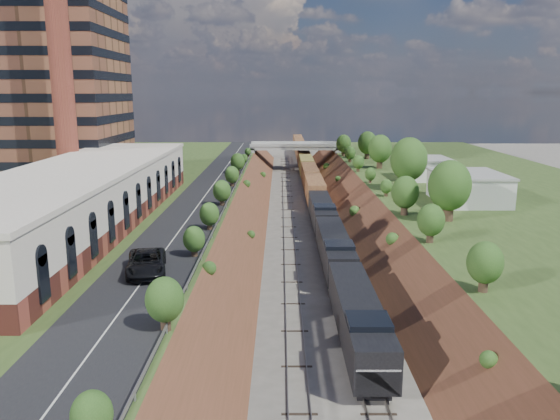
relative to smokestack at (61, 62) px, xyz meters
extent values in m
cube|color=#354C1F|center=(3.00, 4.00, -22.50)|extent=(44.00, 180.00, 5.00)
cube|color=#354C1F|center=(69.00, 4.00, -22.50)|extent=(44.00, 180.00, 5.00)
cube|color=brown|center=(25.00, 4.00, -25.00)|extent=(10.00, 180.00, 10.00)
cube|color=brown|center=(47.00, 4.00, -25.00)|extent=(10.00, 180.00, 10.00)
cube|color=gray|center=(33.40, 4.00, -24.91)|extent=(1.58, 180.00, 0.18)
cube|color=gray|center=(38.60, 4.00, -24.91)|extent=(1.58, 180.00, 0.18)
cube|color=black|center=(20.50, 4.00, -19.95)|extent=(8.00, 180.00, 0.10)
cube|color=#99999E|center=(24.60, 4.00, -19.45)|extent=(0.06, 171.00, 0.30)
cube|color=brown|center=(8.00, -18.00, -18.90)|extent=(14.00, 62.00, 2.20)
cube|color=silver|center=(8.00, -18.00, -15.65)|extent=(14.00, 62.00, 4.30)
cube|color=silver|center=(8.00, -18.00, -13.25)|extent=(14.30, 62.30, 0.50)
cube|color=brown|center=(-8.00, 16.00, 2.00)|extent=(22.00, 22.00, 44.00)
cylinder|color=brown|center=(0.00, 0.00, 0.00)|extent=(3.20, 3.20, 40.00)
cube|color=gray|center=(24.50, 66.00, -21.90)|extent=(1.50, 8.00, 6.20)
cube|color=gray|center=(47.50, 66.00, -21.90)|extent=(1.50, 8.00, 6.20)
cube|color=gray|center=(36.00, 66.00, -18.80)|extent=(24.00, 8.00, 1.00)
cube|color=gray|center=(36.00, 62.00, -18.00)|extent=(24.00, 0.30, 0.80)
cube|color=gray|center=(36.00, 70.00, -18.00)|extent=(24.00, 0.30, 0.80)
cube|color=silver|center=(59.50, -4.00, -18.00)|extent=(9.00, 12.00, 4.00)
cube|color=silver|center=(59.00, 18.00, -18.20)|extent=(8.00, 10.00, 3.60)
cylinder|color=#473323|center=(53.00, -16.00, -18.69)|extent=(1.30, 1.30, 2.62)
ellipsoid|color=#2B511C|center=(53.00, -16.00, -15.54)|extent=(5.25, 5.25, 6.30)
cylinder|color=#473323|center=(24.20, -36.00, -19.39)|extent=(0.66, 0.66, 1.22)
ellipsoid|color=#2B511C|center=(24.20, -36.00, -17.92)|extent=(2.45, 2.45, 2.94)
cube|color=black|center=(38.60, -46.54, -24.55)|extent=(2.40, 4.00, 0.90)
cube|color=black|center=(38.60, -39.87, -22.49)|extent=(3.23, 19.35, 3.22)
cube|color=black|center=(38.60, -48.04, -23.20)|extent=(2.97, 3.00, 1.80)
cube|color=silver|center=(38.60, -48.04, -22.20)|extent=(2.97, 3.00, 0.15)
cube|color=black|center=(38.60, -45.04, -20.90)|extent=(3.16, 3.10, 0.90)
cube|color=black|center=(38.60, -19.52, -22.49)|extent=(3.23, 19.35, 3.22)
cube|color=black|center=(38.60, 0.84, -22.49)|extent=(3.23, 19.35, 3.22)
cube|color=brown|center=(38.60, 71.45, -22.16)|extent=(3.23, 119.88, 3.87)
imported|color=black|center=(20.38, -36.52, -18.92)|extent=(4.58, 7.58, 1.97)
camera|label=1|loc=(32.15, -82.26, -4.34)|focal=35.00mm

